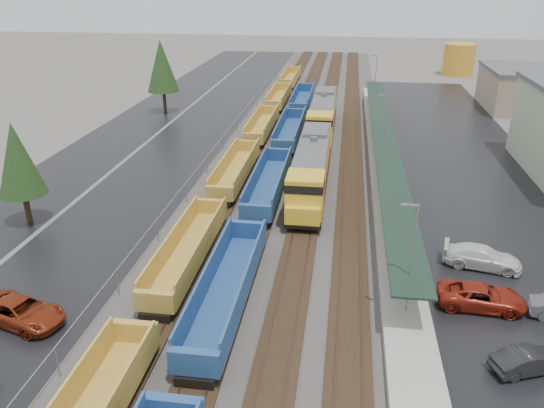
{
  "coord_description": "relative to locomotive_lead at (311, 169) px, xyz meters",
  "views": [
    {
      "loc": [
        5.05,
        -8.7,
        20.23
      ],
      "look_at": [
        -0.77,
        32.34,
        2.0
      ],
      "focal_mm": 35.0,
      "sensor_mm": 36.0,
      "label": 1
    }
  ],
  "objects": [
    {
      "name": "ballast_strip",
      "position": [
        -2.0,
        19.81,
        -2.48
      ],
      "size": [
        20.0,
        160.0,
        0.08
      ],
      "primitive_type": "cube",
      "color": "#302D2B",
      "rests_on": "ground"
    },
    {
      "name": "trackbed",
      "position": [
        -2.0,
        19.81,
        -2.36
      ],
      "size": [
        14.6,
        160.0,
        0.22
      ],
      "color": "black",
      "rests_on": "ground"
    },
    {
      "name": "west_parking_lot",
      "position": [
        -17.0,
        19.81,
        -2.51
      ],
      "size": [
        10.0,
        160.0,
        0.02
      ],
      "primitive_type": "cube",
      "color": "black",
      "rests_on": "ground"
    },
    {
      "name": "west_road",
      "position": [
        -27.0,
        19.81,
        -2.51
      ],
      "size": [
        9.0,
        160.0,
        0.02
      ],
      "primitive_type": "cube",
      "color": "black",
      "rests_on": "ground"
    },
    {
      "name": "east_commuter_lot",
      "position": [
        17.0,
        9.81,
        -2.51
      ],
      "size": [
        16.0,
        100.0,
        0.02
      ],
      "primitive_type": "cube",
      "color": "black",
      "rests_on": "ground"
    },
    {
      "name": "station_platform",
      "position": [
        7.5,
        9.82,
        -1.79
      ],
      "size": [
        3.0,
        80.0,
        8.0
      ],
      "color": "#9E9B93",
      "rests_on": "ground"
    },
    {
      "name": "chainlink_fence",
      "position": [
        -11.5,
        18.25,
        -0.91
      ],
      "size": [
        0.08,
        160.04,
        2.02
      ],
      "color": "gray",
      "rests_on": "ground"
    },
    {
      "name": "distant_hills",
      "position": [
        42.79,
        170.5,
        -2.52
      ],
      "size": [
        301.0,
        140.0,
        25.2
      ],
      "color": "#4B5A46",
      "rests_on": "ground"
    },
    {
      "name": "tree_west_near",
      "position": [
        -24.0,
        -10.19,
        3.3
      ],
      "size": [
        3.96,
        3.96,
        9.0
      ],
      "color": "#332316",
      "rests_on": "ground"
    },
    {
      "name": "tree_west_far",
      "position": [
        -25.0,
        29.81,
        4.6
      ],
      "size": [
        4.84,
        4.84,
        11.0
      ],
      "color": "#332316",
      "rests_on": "ground"
    },
    {
      "name": "tree_east",
      "position": [
        26.0,
        17.81,
        3.95
      ],
      "size": [
        4.4,
        4.4,
        10.0
      ],
      "color": "#332316",
      "rests_on": "ground"
    },
    {
      "name": "locomotive_lead",
      "position": [
        0.0,
        0.0,
        0.0
      ],
      "size": [
        3.19,
        21.03,
        4.76
      ],
      "color": "black",
      "rests_on": "ground"
    },
    {
      "name": "locomotive_trail",
      "position": [
        0.0,
        21.0,
        0.0
      ],
      "size": [
        3.19,
        21.03,
        4.76
      ],
      "color": "black",
      "rests_on": "ground"
    },
    {
      "name": "well_string_yellow",
      "position": [
        -8.0,
        2.16,
        -1.35
      ],
      "size": [
        2.63,
        120.8,
        2.33
      ],
      "color": "#A5832E",
      "rests_on": "ground"
    },
    {
      "name": "well_string_blue",
      "position": [
        -4.0,
        -10.71,
        -1.29
      ],
      "size": [
        2.82,
        110.22,
        2.5
      ],
      "color": "navy",
      "rests_on": "ground"
    },
    {
      "name": "storage_tank",
      "position": [
        26.03,
        70.07,
        0.69
      ],
      "size": [
        6.42,
        6.42,
        6.42
      ],
      "primitive_type": "cylinder",
      "color": "gold",
      "rests_on": "ground"
    },
    {
      "name": "parked_car_west_c",
      "position": [
        -16.29,
        -23.87,
        -1.72
      ],
      "size": [
        4.11,
        6.28,
        1.61
      ],
      "primitive_type": "imported",
      "rotation": [
        0.0,
        0.0,
        1.3
      ],
      "color": "maroon",
      "rests_on": "ground"
    },
    {
      "name": "parked_car_east_a",
      "position": [
        13.75,
        -24.06,
        -1.83
      ],
      "size": [
        2.91,
        4.43,
        1.38
      ],
      "primitive_type": "imported",
      "rotation": [
        0.0,
        0.0,
        1.95
      ],
      "color": "black",
      "rests_on": "ground"
    },
    {
      "name": "parked_car_east_b",
      "position": [
        12.5,
        -18.08,
        -1.74
      ],
      "size": [
        2.93,
        5.75,
        1.56
      ],
      "primitive_type": "imported",
      "rotation": [
        0.0,
        0.0,
        1.51
      ],
      "color": "maroon",
      "rests_on": "ground"
    },
    {
      "name": "parked_car_east_c",
      "position": [
        13.67,
        -12.71,
        -1.71
      ],
      "size": [
        3.28,
        5.92,
        1.62
      ],
      "primitive_type": "imported",
      "rotation": [
        0.0,
        0.0,
        1.38
      ],
      "color": "silver",
      "rests_on": "ground"
    }
  ]
}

